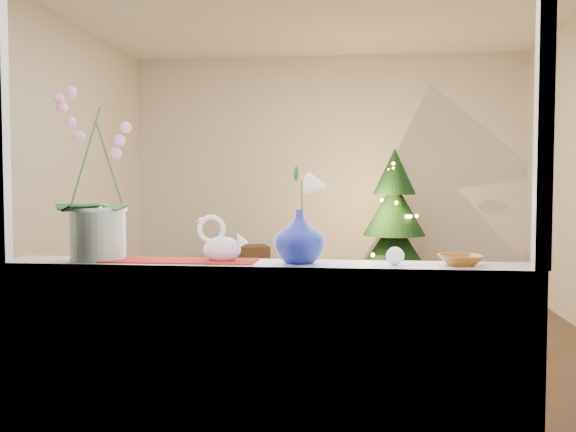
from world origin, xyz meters
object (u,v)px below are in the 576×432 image
object	(u,v)px
orchid_pot	(97,174)
amber_dish	(461,261)
swan	(222,239)
xmas_tree	(394,223)
side_table	(238,269)
paperweight	(395,256)
blue_vase	(299,232)

from	to	relation	value
orchid_pot	amber_dish	world-z (taller)	orchid_pot
orchid_pot	swan	xyz separation A→B (m)	(0.54, 0.01, -0.28)
xmas_tree	side_table	world-z (taller)	xmas_tree
orchid_pot	amber_dish	size ratio (longest dim) A/B	5.06
orchid_pot	xmas_tree	size ratio (longest dim) A/B	0.46
paperweight	orchid_pot	bearing A→B (deg)	178.88
swan	xmas_tree	size ratio (longest dim) A/B	0.14
amber_dish	swan	bearing A→B (deg)	179.14
swan	paperweight	distance (m)	0.72
paperweight	xmas_tree	size ratio (longest dim) A/B	0.05
paperweight	side_table	xyz separation A→B (m)	(-1.52, 4.55, -0.70)
swan	amber_dish	xyz separation A→B (m)	(0.97, -0.01, -0.07)
swan	amber_dish	distance (m)	0.98
swan	blue_vase	size ratio (longest dim) A/B	0.86
blue_vase	amber_dish	xyz separation A→B (m)	(0.65, -0.00, -0.11)
amber_dish	side_table	world-z (taller)	amber_dish
paperweight	side_table	distance (m)	4.85
orchid_pot	xmas_tree	xyz separation A→B (m)	(1.47, 4.31, -0.49)
paperweight	side_table	size ratio (longest dim) A/B	0.11
blue_vase	side_table	bearing A→B (deg)	104.08
orchid_pot	side_table	world-z (taller)	orchid_pot
blue_vase	amber_dish	size ratio (longest dim) A/B	1.74
side_table	blue_vase	bearing A→B (deg)	-94.55
orchid_pot	xmas_tree	world-z (taller)	orchid_pot
orchid_pot	side_table	size ratio (longest dim) A/B	1.07
orchid_pot	blue_vase	xyz separation A→B (m)	(0.86, -0.00, -0.24)
amber_dish	side_table	size ratio (longest dim) A/B	0.21
orchid_pot	xmas_tree	distance (m)	4.58
swan	blue_vase	world-z (taller)	blue_vase
paperweight	amber_dish	world-z (taller)	paperweight
blue_vase	orchid_pot	bearing A→B (deg)	179.76
orchid_pot	swan	distance (m)	0.60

